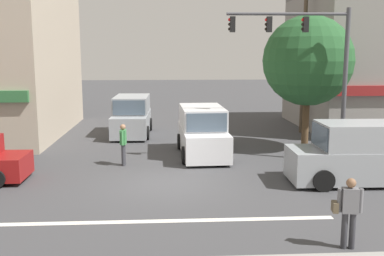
{
  "coord_description": "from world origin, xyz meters",
  "views": [
    {
      "loc": [
        -0.04,
        -14.96,
        4.45
      ],
      "look_at": [
        0.98,
        2.0,
        1.6
      ],
      "focal_mm": 42.0,
      "sensor_mm": 36.0,
      "label": 1
    }
  ],
  "objects_px": {
    "utility_pole_far_right": "(304,52)",
    "van_approaching_near": "(132,117)",
    "pedestrian_foreground_with_bag": "(348,209)",
    "street_tree": "(308,61)",
    "pedestrian_mid_crossing": "(123,142)",
    "van_crossing_rightbound": "(203,133)",
    "van_crossing_center": "(360,155)",
    "traffic_light_mast": "(314,57)"
  },
  "relations": [
    {
      "from": "pedestrian_foreground_with_bag",
      "to": "van_approaching_near",
      "type": "bearing_deg",
      "value": 111.75
    },
    {
      "from": "street_tree",
      "to": "van_approaching_near",
      "type": "bearing_deg",
      "value": 151.72
    },
    {
      "from": "utility_pole_far_right",
      "to": "van_crossing_center",
      "type": "height_order",
      "value": "utility_pole_far_right"
    },
    {
      "from": "van_crossing_center",
      "to": "street_tree",
      "type": "bearing_deg",
      "value": 92.24
    },
    {
      "from": "street_tree",
      "to": "traffic_light_mast",
      "type": "bearing_deg",
      "value": -102.68
    },
    {
      "from": "van_approaching_near",
      "to": "pedestrian_mid_crossing",
      "type": "bearing_deg",
      "value": -88.71
    },
    {
      "from": "pedestrian_foreground_with_bag",
      "to": "pedestrian_mid_crossing",
      "type": "bearing_deg",
      "value": 125.73
    },
    {
      "from": "van_crossing_center",
      "to": "pedestrian_foreground_with_bag",
      "type": "height_order",
      "value": "van_crossing_center"
    },
    {
      "from": "traffic_light_mast",
      "to": "van_approaching_near",
      "type": "xyz_separation_m",
      "value": [
        -7.75,
        6.79,
        -3.3
      ]
    },
    {
      "from": "street_tree",
      "to": "utility_pole_far_right",
      "type": "relative_size",
      "value": 0.7
    },
    {
      "from": "traffic_light_mast",
      "to": "pedestrian_mid_crossing",
      "type": "relative_size",
      "value": 3.71
    },
    {
      "from": "van_crossing_rightbound",
      "to": "pedestrian_foreground_with_bag",
      "type": "distance_m",
      "value": 10.08
    },
    {
      "from": "van_approaching_near",
      "to": "pedestrian_foreground_with_bag",
      "type": "distance_m",
      "value": 16.12
    },
    {
      "from": "street_tree",
      "to": "pedestrian_mid_crossing",
      "type": "height_order",
      "value": "street_tree"
    },
    {
      "from": "pedestrian_mid_crossing",
      "to": "van_crossing_center",
      "type": "bearing_deg",
      "value": -19.58
    },
    {
      "from": "utility_pole_far_right",
      "to": "van_approaching_near",
      "type": "height_order",
      "value": "utility_pole_far_right"
    },
    {
      "from": "street_tree",
      "to": "utility_pole_far_right",
      "type": "xyz_separation_m",
      "value": [
        1.22,
        4.57,
        0.42
      ]
    },
    {
      "from": "utility_pole_far_right",
      "to": "pedestrian_mid_crossing",
      "type": "relative_size",
      "value": 5.23
    },
    {
      "from": "street_tree",
      "to": "pedestrian_foreground_with_bag",
      "type": "relative_size",
      "value": 3.68
    },
    {
      "from": "street_tree",
      "to": "pedestrian_foreground_with_bag",
      "type": "height_order",
      "value": "street_tree"
    },
    {
      "from": "street_tree",
      "to": "pedestrian_mid_crossing",
      "type": "relative_size",
      "value": 3.68
    },
    {
      "from": "pedestrian_mid_crossing",
      "to": "traffic_light_mast",
      "type": "bearing_deg",
      "value": 0.73
    },
    {
      "from": "van_crossing_rightbound",
      "to": "pedestrian_foreground_with_bag",
      "type": "height_order",
      "value": "van_crossing_rightbound"
    },
    {
      "from": "utility_pole_far_right",
      "to": "pedestrian_mid_crossing",
      "type": "xyz_separation_m",
      "value": [
        -9.34,
        -7.0,
        -3.57
      ]
    },
    {
      "from": "van_approaching_near",
      "to": "pedestrian_mid_crossing",
      "type": "relative_size",
      "value": 2.78
    },
    {
      "from": "van_crossing_center",
      "to": "pedestrian_mid_crossing",
      "type": "relative_size",
      "value": 2.78
    },
    {
      "from": "street_tree",
      "to": "pedestrian_mid_crossing",
      "type": "distance_m",
      "value": 9.04
    },
    {
      "from": "traffic_light_mast",
      "to": "pedestrian_foreground_with_bag",
      "type": "bearing_deg",
      "value": -102.21
    },
    {
      "from": "utility_pole_far_right",
      "to": "van_approaching_near",
      "type": "relative_size",
      "value": 1.88
    },
    {
      "from": "pedestrian_foreground_with_bag",
      "to": "pedestrian_mid_crossing",
      "type": "distance_m",
      "value": 9.97
    },
    {
      "from": "van_crossing_rightbound",
      "to": "van_crossing_center",
      "type": "distance_m",
      "value": 6.83
    },
    {
      "from": "utility_pole_far_right",
      "to": "van_crossing_center",
      "type": "xyz_separation_m",
      "value": [
        -1.01,
        -9.96,
        -3.51
      ]
    },
    {
      "from": "traffic_light_mast",
      "to": "utility_pole_far_right",
      "type": "bearing_deg",
      "value": 75.81
    },
    {
      "from": "street_tree",
      "to": "van_approaching_near",
      "type": "distance_m",
      "value": 9.89
    },
    {
      "from": "traffic_light_mast",
      "to": "van_crossing_rightbound",
      "type": "distance_m",
      "value": 5.63
    },
    {
      "from": "van_crossing_center",
      "to": "pedestrian_foreground_with_bag",
      "type": "xyz_separation_m",
      "value": [
        -2.51,
        -5.13,
        -0.05
      ]
    },
    {
      "from": "utility_pole_far_right",
      "to": "pedestrian_foreground_with_bag",
      "type": "height_order",
      "value": "utility_pole_far_right"
    },
    {
      "from": "van_crossing_rightbound",
      "to": "van_crossing_center",
      "type": "xyz_separation_m",
      "value": [
        5.02,
        -4.63,
        0.0
      ]
    },
    {
      "from": "van_crossing_rightbound",
      "to": "van_approaching_near",
      "type": "xyz_separation_m",
      "value": [
        -3.46,
        5.22,
        0.0
      ]
    },
    {
      "from": "utility_pole_far_right",
      "to": "pedestrian_mid_crossing",
      "type": "distance_m",
      "value": 12.21
    },
    {
      "from": "traffic_light_mast",
      "to": "van_crossing_rightbound",
      "type": "height_order",
      "value": "traffic_light_mast"
    },
    {
      "from": "utility_pole_far_right",
      "to": "pedestrian_foreground_with_bag",
      "type": "xyz_separation_m",
      "value": [
        -3.52,
        -15.09,
        -3.57
      ]
    }
  ]
}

